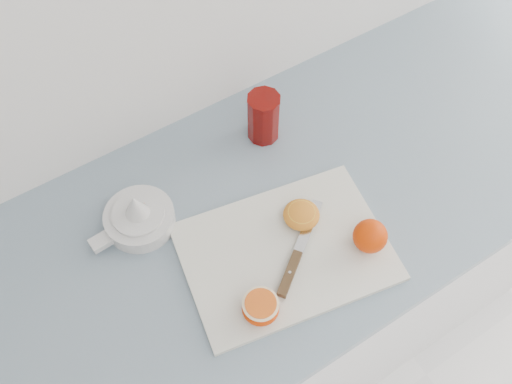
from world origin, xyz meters
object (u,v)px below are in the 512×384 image
counter (239,309)px  cutting_board (285,252)px  citrus_juicer (138,217)px  red_tumbler (263,118)px  half_orange (261,307)px

counter → cutting_board: 0.47m
citrus_juicer → red_tumbler: 0.34m
counter → red_tumbler: (0.18, 0.16, 0.50)m
counter → citrus_juicer: (-0.15, 0.10, 0.47)m
counter → red_tumbler: 0.55m
cutting_board → citrus_juicer: (-0.21, 0.21, 0.02)m
cutting_board → counter: bearing=116.7°
counter → half_orange: bearing=-106.3°
cutting_board → half_orange: bearing=-144.1°
half_orange → citrus_juicer: size_ratio=0.38×
half_orange → citrus_juicer: (-0.10, 0.29, -0.01)m
counter → citrus_juicer: size_ratio=14.70×
counter → citrus_juicer: citrus_juicer is taller
cutting_board → half_orange: (-0.11, -0.08, 0.03)m
counter → cutting_board: cutting_board is taller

